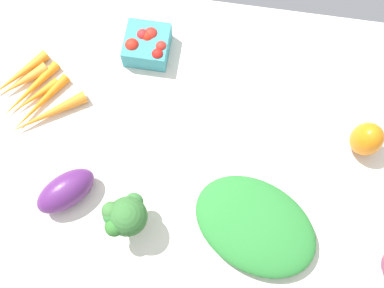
# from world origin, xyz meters

# --- Properties ---
(tablecloth) EXTENTS (1.04, 0.76, 0.02)m
(tablecloth) POSITION_xyz_m (0.00, 0.00, 0.01)
(tablecloth) COLOR silver
(tablecloth) RESTS_ON ground
(eggplant) EXTENTS (0.14, 0.14, 0.07)m
(eggplant) POSITION_xyz_m (0.24, 0.14, 0.05)
(eggplant) COLOR #592569
(eggplant) RESTS_ON tablecloth
(berry_basket) EXTENTS (0.10, 0.10, 0.06)m
(berry_basket) POSITION_xyz_m (0.14, -0.22, 0.05)
(berry_basket) COLOR teal
(berry_basket) RESTS_ON tablecloth
(broccoli_head) EXTENTS (0.09, 0.09, 0.11)m
(broccoli_head) POSITION_xyz_m (0.10, 0.18, 0.09)
(broccoli_head) COLOR #A8C184
(broccoli_head) RESTS_ON tablecloth
(leafy_greens_clump) EXTENTS (0.31, 0.27, 0.05)m
(leafy_greens_clump) POSITION_xyz_m (-0.15, 0.15, 0.05)
(leafy_greens_clump) COLOR #2C8033
(leafy_greens_clump) RESTS_ON tablecloth
(carrot_bunch) EXTENTS (0.23, 0.22, 0.03)m
(carrot_bunch) POSITION_xyz_m (0.37, -0.06, 0.03)
(carrot_bunch) COLOR orange
(carrot_bunch) RESTS_ON tablecloth
(bell_pepper_orange) EXTENTS (0.09, 0.09, 0.09)m
(bell_pepper_orange) POSITION_xyz_m (-0.36, -0.06, 0.07)
(bell_pepper_orange) COLOR orange
(bell_pepper_orange) RESTS_ON tablecloth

